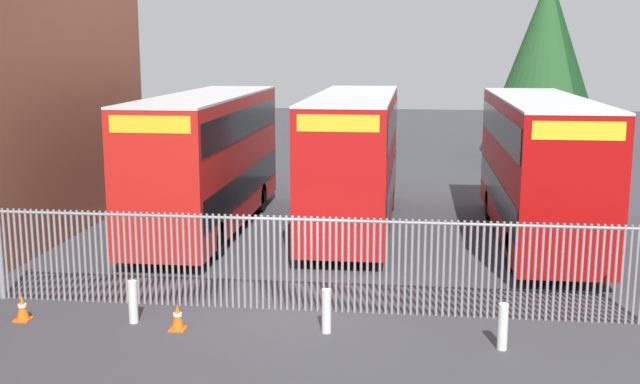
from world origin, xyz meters
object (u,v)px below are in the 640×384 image
Objects in this scene: double_decker_bus_near_gate at (539,163)px; traffic_cone_by_gate at (22,308)px; bollard_near_right at (503,327)px; traffic_cone_mid_forecourt at (178,317)px; double_decker_bus_behind_fence_right at (208,157)px; double_decker_bus_behind_fence_left at (354,155)px; bollard_center_front at (326,311)px; bollard_near_left at (133,302)px.

double_decker_bus_near_gate reaches higher than traffic_cone_by_gate.
double_decker_bus_near_gate is 11.38× the size of bollard_near_right.
double_decker_bus_near_gate is 18.32× the size of traffic_cone_mid_forecourt.
bollard_near_right is (8.45, -9.28, -1.95)m from double_decker_bus_behind_fence_right.
bollard_center_front is at bearing -88.84° from double_decker_bus_behind_fence_left.
traffic_cone_mid_forecourt is (-8.70, -8.80, -2.13)m from double_decker_bus_near_gate.
bollard_center_front is 1.61× the size of traffic_cone_mid_forecourt.
double_decker_bus_near_gate is at bearing -1.20° from double_decker_bus_behind_fence_right.
double_decker_bus_behind_fence_left reaches higher than traffic_cone_mid_forecourt.
double_decker_bus_behind_fence_left reaches higher than bollard_center_front.
traffic_cone_mid_forecourt is (-3.15, -0.22, -0.19)m from bollard_center_front.
double_decker_bus_behind_fence_right is 9.31m from traffic_cone_by_gate.
double_decker_bus_near_gate and double_decker_bus_behind_fence_left have the same top height.
bollard_near_left is at bearing 178.84° from bollard_center_front.
traffic_cone_by_gate is (-12.25, -8.65, -2.13)m from double_decker_bus_near_gate.
traffic_cone_mid_forecourt is (3.56, -0.14, 0.00)m from traffic_cone_by_gate.
double_decker_bus_near_gate is 5.84m from double_decker_bus_behind_fence_left.
double_decker_bus_behind_fence_left is 10.53m from traffic_cone_mid_forecourt.
double_decker_bus_behind_fence_right is at bearing 178.80° from double_decker_bus_near_gate.
bollard_near_right is (-1.97, -9.06, -1.95)m from double_decker_bus_near_gate.
bollard_near_left reaches higher than traffic_cone_by_gate.
double_decker_bus_behind_fence_left is 18.32× the size of traffic_cone_by_gate.
bollard_near_right is (7.81, -0.57, 0.00)m from bollard_near_left.
double_decker_bus_near_gate is 12.55m from traffic_cone_mid_forecourt.
double_decker_bus_behind_fence_left is (-5.74, 1.09, 0.00)m from double_decker_bus_near_gate.
double_decker_bus_behind_fence_left is 1.00× the size of double_decker_bus_behind_fence_right.
double_decker_bus_behind_fence_right is at bearing 78.31° from traffic_cone_by_gate.
bollard_near_right is at bearing -69.63° from double_decker_bus_behind_fence_left.
double_decker_bus_behind_fence_right is (-10.42, 0.22, 0.00)m from double_decker_bus_near_gate.
bollard_near_right is 6.73m from traffic_cone_mid_forecourt.
traffic_cone_by_gate is (-1.83, -8.87, -2.13)m from double_decker_bus_behind_fence_right.
bollard_center_front is at bearing -122.89° from double_decker_bus_near_gate.
bollard_near_right is (3.77, -10.14, -1.95)m from double_decker_bus_behind_fence_left.
traffic_cone_by_gate is (-10.28, 0.41, -0.19)m from bollard_near_right.
double_decker_bus_near_gate is 10.42m from double_decker_bus_behind_fence_right.
double_decker_bus_behind_fence_right reaches higher than traffic_cone_mid_forecourt.
traffic_cone_by_gate is at bearing -101.69° from double_decker_bus_behind_fence_right.
traffic_cone_mid_forecourt is (-6.72, 0.26, -0.19)m from bollard_near_right.
traffic_cone_by_gate is at bearing -123.78° from double_decker_bus_behind_fence_left.
double_decker_bus_behind_fence_right is 18.32× the size of traffic_cone_mid_forecourt.
bollard_near_left is (-9.79, -8.49, -1.95)m from double_decker_bus_near_gate.
double_decker_bus_near_gate is at bearing -10.71° from double_decker_bus_behind_fence_left.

